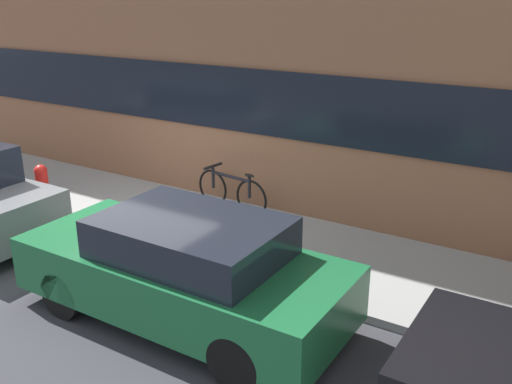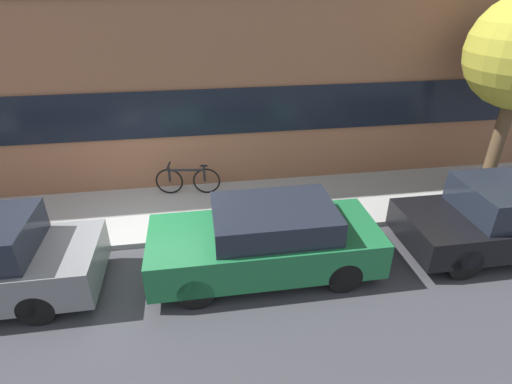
# 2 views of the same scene
# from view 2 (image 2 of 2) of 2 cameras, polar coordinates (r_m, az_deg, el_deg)

# --- Properties ---
(ground_plane) EXTENTS (56.00, 56.00, 0.00)m
(ground_plane) POSITION_cam_2_polar(r_m,az_deg,el_deg) (8.40, -15.81, -7.67)
(ground_plane) COLOR #333338
(sidewalk_strip) EXTENTS (28.00, 2.43, 0.11)m
(sidewalk_strip) POSITION_cam_2_polar(r_m,az_deg,el_deg) (9.38, -15.20, -3.06)
(sidewalk_strip) COLOR gray
(sidewalk_strip) RESTS_ON ground_plane
(parked_car_green) EXTENTS (4.05, 1.65, 1.34)m
(parked_car_green) POSITION_cam_2_polar(r_m,az_deg,el_deg) (7.14, 1.49, -6.86)
(parked_car_green) COLOR #195B33
(parked_car_green) RESTS_ON ground_plane
(parked_car_black) EXTENTS (3.87, 1.68, 1.41)m
(parked_car_black) POSITION_cam_2_polar(r_m,az_deg,el_deg) (9.10, 31.96, -3.08)
(parked_car_black) COLOR black
(parked_car_black) RESTS_ON ground_plane
(fire_hydrant) EXTENTS (0.57, 0.32, 0.76)m
(fire_hydrant) POSITION_cam_2_polar(r_m,az_deg,el_deg) (8.99, -29.07, -4.09)
(fire_hydrant) COLOR red
(fire_hydrant) RESTS_ON sidewalk_strip
(bicycle) EXTENTS (1.55, 0.44, 0.76)m
(bicycle) POSITION_cam_2_polar(r_m,az_deg,el_deg) (9.76, -9.74, 1.79)
(bicycle) COLOR black
(bicycle) RESTS_ON sidewalk_strip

